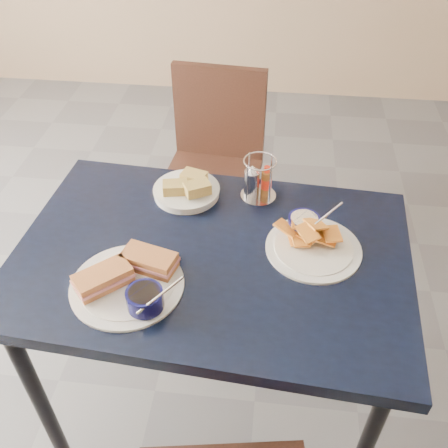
# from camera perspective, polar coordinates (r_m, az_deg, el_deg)

# --- Properties ---
(ground) EXTENTS (6.00, 6.00, 0.00)m
(ground) POSITION_cam_1_polar(r_m,az_deg,el_deg) (1.96, 3.51, -19.59)
(ground) COLOR #57585D
(ground) RESTS_ON ground
(dining_table) EXTENTS (1.12, 0.79, 0.75)m
(dining_table) POSITION_cam_1_polar(r_m,az_deg,el_deg) (1.42, -1.39, -5.41)
(dining_table) COLOR black
(dining_table) RESTS_ON ground
(chair_far) EXTENTS (0.43, 0.42, 0.85)m
(chair_far) POSITION_cam_1_polar(r_m,az_deg,el_deg) (2.23, -1.19, 8.05)
(chair_far) COLOR black
(chair_far) RESTS_ON ground
(sandwich_plate) EXTENTS (0.31, 0.29, 0.12)m
(sandwich_plate) POSITION_cam_1_polar(r_m,az_deg,el_deg) (1.28, -10.68, -6.33)
(sandwich_plate) COLOR white
(sandwich_plate) RESTS_ON dining_table
(plantain_plate) EXTENTS (0.26, 0.26, 0.12)m
(plantain_plate) POSITION_cam_1_polar(r_m,az_deg,el_deg) (1.40, 9.74, -1.61)
(plantain_plate) COLOR white
(plantain_plate) RESTS_ON dining_table
(bread_basket) EXTENTS (0.20, 0.20, 0.07)m
(bread_basket) POSITION_cam_1_polar(r_m,az_deg,el_deg) (1.55, -4.21, 3.96)
(bread_basket) COLOR white
(bread_basket) RESTS_ON dining_table
(condiment_caddy) EXTENTS (0.11, 0.11, 0.14)m
(condiment_caddy) POSITION_cam_1_polar(r_m,az_deg,el_deg) (1.52, 3.84, 4.89)
(condiment_caddy) COLOR silver
(condiment_caddy) RESTS_ON dining_table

